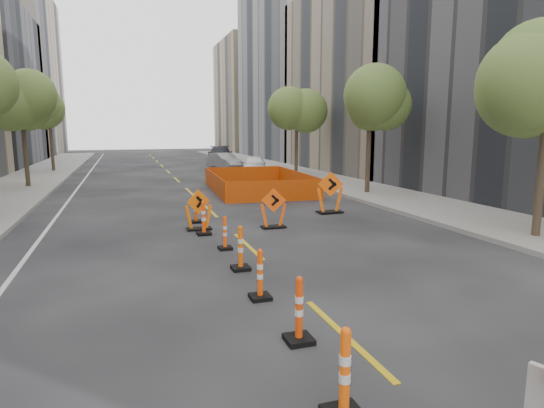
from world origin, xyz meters
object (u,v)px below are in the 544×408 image
object	(u,v)px
channelizer_2	(299,309)
chevron_sign_left	(198,210)
channelizer_6	(204,218)
channelizer_7	(196,209)
channelizer_5	(225,233)
parked_car_far	(220,155)
parked_car_near	(255,164)
chevron_sign_right	(330,192)
channelizer_3	(260,274)
chevron_sign_center	(273,208)
channelizer_1	(345,373)
channelizer_4	(241,248)
parked_car_mid	(224,161)

from	to	relation	value
channelizer_2	chevron_sign_left	distance (m)	8.52
channelizer_6	channelizer_7	xyz separation A→B (m)	(0.04, 1.94, -0.04)
channelizer_5	parked_car_far	bearing A→B (deg)	78.61
parked_car_far	channelizer_2	bearing A→B (deg)	-88.93
channelizer_6	chevron_sign_left	xyz separation A→B (m)	(-0.04, 0.75, 0.13)
channelizer_7	parked_car_near	world-z (taller)	parked_car_near
chevron_sign_left	chevron_sign_right	distance (m)	5.60
channelizer_3	chevron_sign_right	bearing A→B (deg)	56.61
chevron_sign_left	channelizer_2	bearing A→B (deg)	-106.73
parked_car_near	chevron_sign_center	bearing A→B (deg)	-86.72
channelizer_5	channelizer_7	distance (m)	3.89
channelizer_1	chevron_sign_left	distance (m)	10.46
chevron_sign_left	chevron_sign_right	bearing A→B (deg)	-3.56
channelizer_3	parked_car_far	size ratio (longest dim) A/B	0.18
chevron_sign_right	parked_car_far	size ratio (longest dim) A/B	0.29
channelizer_1	chevron_sign_right	xyz separation A→B (m)	(5.42, 11.87, 0.27)
channelizer_3	chevron_sign_left	size ratio (longest dim) A/B	0.75
chevron_sign_left	chevron_sign_right	size ratio (longest dim) A/B	0.82
channelizer_5	channelizer_1	bearing A→B (deg)	-92.16
channelizer_4	chevron_sign_center	distance (m)	4.70
channelizer_1	channelizer_2	world-z (taller)	channelizer_1
channelizer_4	parked_car_far	world-z (taller)	parked_car_far
parked_car_mid	channelizer_1	bearing A→B (deg)	-115.78
chevron_sign_left	parked_car_far	xyz separation A→B (m)	(6.49, 28.02, 0.16)
channelizer_3	chevron_sign_center	xyz separation A→B (m)	(2.28, 6.10, 0.17)
channelizer_1	channelizer_4	xyz separation A→B (m)	(0.25, 5.82, -0.02)
channelizer_5	chevron_sign_left	world-z (taller)	chevron_sign_left
chevron_sign_left	chevron_sign_right	xyz separation A→B (m)	(5.42, 1.41, 0.15)
chevron_sign_left	parked_car_mid	world-z (taller)	chevron_sign_left
channelizer_5	chevron_sign_center	distance (m)	3.09
channelizer_1	channelizer_7	distance (m)	11.64
channelizer_6	channelizer_4	bearing A→B (deg)	-86.80
channelizer_4	parked_car_far	bearing A→B (deg)	79.19
channelizer_6	channelizer_1	bearing A→B (deg)	-90.18
channelizer_3	parked_car_mid	distance (m)	29.62
channelizer_4	channelizer_6	size ratio (longest dim) A/B	0.98
channelizer_5	chevron_sign_right	world-z (taller)	chevron_sign_right
channelizer_7	chevron_sign_center	size ratio (longest dim) A/B	0.76
channelizer_2	parked_car_near	bearing A→B (deg)	75.52
parked_car_near	channelizer_2	bearing A→B (deg)	-87.17
chevron_sign_left	parked_car_mid	bearing A→B (deg)	57.63
channelizer_3	chevron_sign_center	world-z (taller)	chevron_sign_center
parked_car_far	parked_car_near	bearing A→B (deg)	-76.12
channelizer_1	parked_car_mid	size ratio (longest dim) A/B	0.28
chevron_sign_center	parked_car_mid	distance (m)	23.22
channelizer_1	channelizer_3	xyz separation A→B (m)	(0.15, 3.88, -0.05)
chevron_sign_left	parked_car_mid	size ratio (longest dim) A/B	0.34
channelizer_1	channelizer_6	distance (m)	9.70
chevron_sign_right	channelizer_7	bearing A→B (deg)	-159.34
channelizer_5	parked_car_near	bearing A→B (deg)	71.88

